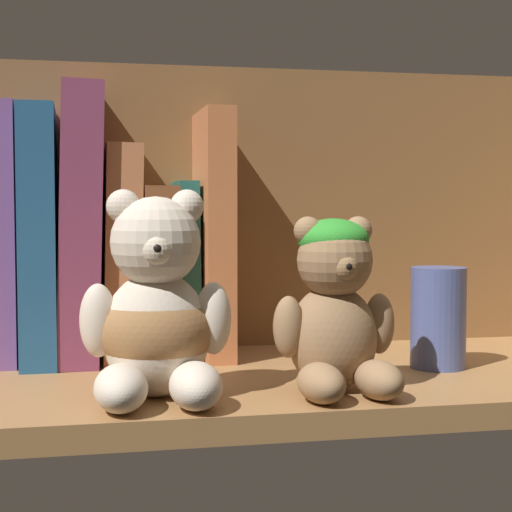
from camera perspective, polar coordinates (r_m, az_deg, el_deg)
name	(u,v)px	position (r cm, az deg, el deg)	size (l,w,h in cm)	color
shelf_board	(231,386)	(71.71, -1.69, -8.75)	(83.65, 28.00, 2.00)	#9E7042
shelf_back_panel	(205,218)	(84.52, -3.48, 2.57)	(86.05, 1.20, 29.77)	brown
book_7	(9,234)	(80.26, -16.27, 1.45)	(1.72, 11.32, 23.12)	#7A4D90
book_8	(40,235)	(80.11, -14.35, 1.36)	(3.14, 14.99, 22.80)	#215585
book_9	(80,224)	(80.02, -11.76, 2.09)	(3.59, 14.63, 24.74)	#7F385A
book_10	(120,252)	(80.21, -9.13, 0.27)	(3.17, 12.64, 19.56)	#C0744A
book_11	(157,271)	(80.57, -6.71, -1.01)	(3.06, 13.28, 15.86)	brown
book_12	(185,268)	(80.84, -4.81, -0.81)	(1.80, 9.31, 16.36)	#22655D
book_13	(210,234)	(81.01, -3.10, 1.51)	(2.57, 14.34, 22.85)	#C47041
teddy_bear_larger	(156,317)	(62.28, -6.73, -4.08)	(11.19, 11.71, 15.30)	beige
teddy_bear_smaller	(336,309)	(64.26, 5.37, -3.57)	(9.70, 9.84, 13.30)	#93704C
pillar_candle	(438,318)	(75.42, 12.16, -4.07)	(4.80, 4.80, 8.77)	#4C5B99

